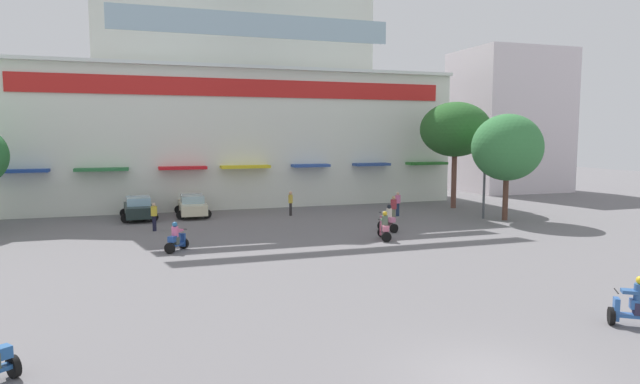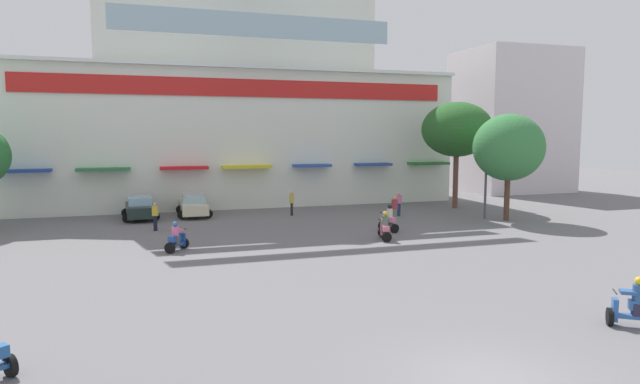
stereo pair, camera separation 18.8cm
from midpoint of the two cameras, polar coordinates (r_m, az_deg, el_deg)
The scene contains 16 objects.
ground_plane at distance 24.65m, azimuth -0.48°, elevation -6.95°, with size 128.00×128.00×0.00m, color slate.
colonial_building at distance 45.82m, azimuth -9.13°, elevation 10.10°, with size 34.04×14.40×20.52m.
flank_building_right at distance 57.20m, azimuth 19.08°, elevation 7.03°, with size 9.73×8.13×13.68m.
plaza_tree_1 at distance 42.03m, azimuth 13.90°, elevation 6.38°, with size 5.17×5.41×7.97m.
plaza_tree_3 at distance 36.91m, azimuth 18.94°, elevation 4.44°, with size 4.57×4.32×6.87m.
parked_car_0 at distance 37.48m, azimuth -18.68°, elevation -1.62°, with size 2.43×4.11×1.48m.
parked_car_1 at distance 37.97m, azimuth -13.41°, elevation -1.38°, with size 2.34×4.33×1.46m.
scooter_rider_1 at distance 26.83m, azimuth -15.06°, elevation -4.80°, with size 1.20×1.39×1.44m.
scooter_rider_2 at distance 28.90m, azimuth 6.61°, elevation -3.80°, with size 0.87×1.51×1.54m.
scooter_rider_3 at distance 18.39m, azimuth 29.96°, elevation -10.33°, with size 1.37×1.19×1.51m.
scooter_rider_4 at distance 31.37m, azimuth 6.99°, elevation -2.96°, with size 0.78×1.40×1.58m.
pedestrian_0 at distance 37.30m, azimuth 8.03°, elevation -1.11°, with size 0.42×0.42×1.65m.
pedestrian_1 at distance 37.23m, azimuth -3.26°, elevation -1.00°, with size 0.40×0.40×1.68m.
pedestrian_3 at distance 32.68m, azimuth -17.19°, elevation -2.32°, with size 0.49×0.49×1.65m.
pedestrian_4 at distance 35.02m, azimuth 7.58°, elevation -1.59°, with size 0.40×0.40×1.64m.
streetlamp_near at distance 37.23m, azimuth 16.80°, elevation 3.00°, with size 0.40×0.40×6.34m.
Camera 1 is at (-7.41, -9.85, 5.56)m, focal length 30.45 mm.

